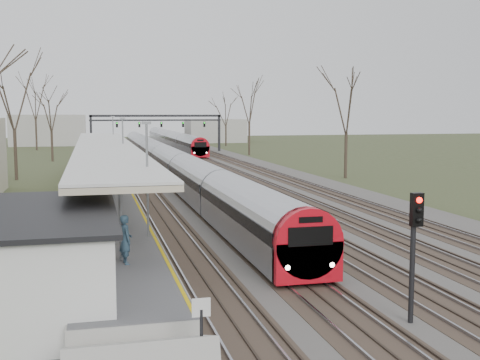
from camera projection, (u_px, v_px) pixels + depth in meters
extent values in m
cube|color=#474442|center=(183.00, 169.00, 67.86)|extent=(24.00, 160.00, 0.10)
cube|color=#4C3828|center=(129.00, 170.00, 66.42)|extent=(2.60, 160.00, 0.06)
cube|color=gray|center=(123.00, 170.00, 66.24)|extent=(0.07, 160.00, 0.12)
cube|color=gray|center=(136.00, 169.00, 66.58)|extent=(0.07, 160.00, 0.12)
cube|color=#4C3828|center=(161.00, 169.00, 67.26)|extent=(2.60, 160.00, 0.06)
cube|color=gray|center=(155.00, 169.00, 67.08)|extent=(0.07, 160.00, 0.12)
cube|color=gray|center=(167.00, 169.00, 67.42)|extent=(0.07, 160.00, 0.12)
cube|color=#4C3828|center=(192.00, 169.00, 68.09)|extent=(2.60, 160.00, 0.06)
cube|color=gray|center=(186.00, 168.00, 67.91)|extent=(0.07, 160.00, 0.12)
cube|color=gray|center=(198.00, 168.00, 68.26)|extent=(0.07, 160.00, 0.12)
cube|color=#4C3828|center=(222.00, 168.00, 68.93)|extent=(2.60, 160.00, 0.06)
cube|color=gray|center=(216.00, 168.00, 68.75)|extent=(0.07, 160.00, 0.12)
cube|color=gray|center=(228.00, 167.00, 69.09)|extent=(0.07, 160.00, 0.12)
cube|color=#4C3828|center=(252.00, 167.00, 69.77)|extent=(2.60, 160.00, 0.06)
cube|color=gray|center=(246.00, 167.00, 69.59)|extent=(0.07, 160.00, 0.12)
cube|color=gray|center=(258.00, 167.00, 69.93)|extent=(0.07, 160.00, 0.12)
cube|color=#9E9B93|center=(105.00, 186.00, 48.77)|extent=(3.50, 69.00, 1.00)
cylinder|color=slate|center=(121.00, 221.00, 22.02)|extent=(0.14, 0.14, 3.00)
cylinder|color=slate|center=(113.00, 193.00, 29.73)|extent=(0.14, 0.14, 3.00)
cylinder|color=slate|center=(108.00, 176.00, 37.45)|extent=(0.14, 0.14, 3.00)
cylinder|color=slate|center=(105.00, 165.00, 45.17)|extent=(0.14, 0.14, 3.00)
cylinder|color=slate|center=(103.00, 157.00, 52.88)|extent=(0.14, 0.14, 3.00)
cylinder|color=slate|center=(101.00, 152.00, 60.60)|extent=(0.14, 0.14, 3.00)
cube|color=silver|center=(105.00, 145.00, 44.03)|extent=(4.10, 50.00, 0.12)
cube|color=#C5B798|center=(105.00, 148.00, 44.05)|extent=(4.10, 50.00, 0.25)
cube|color=silver|center=(16.00, 264.00, 19.36)|extent=(6.00, 9.00, 3.20)
cube|color=black|center=(91.00, 134.00, 94.07)|extent=(0.35, 0.35, 6.00)
cube|color=black|center=(219.00, 133.00, 98.97)|extent=(0.35, 0.35, 6.00)
cube|color=black|center=(156.00, 116.00, 96.20)|extent=(21.00, 0.35, 0.35)
cube|color=black|center=(156.00, 120.00, 96.28)|extent=(21.00, 0.25, 0.25)
cube|color=black|center=(117.00, 125.00, 94.67)|extent=(0.32, 0.22, 0.85)
sphere|color=#0CFF19|center=(117.00, 123.00, 94.50)|extent=(0.16, 0.16, 0.16)
cube|color=black|center=(139.00, 125.00, 95.50)|extent=(0.32, 0.22, 0.85)
sphere|color=#0CFF19|center=(139.00, 123.00, 95.34)|extent=(0.16, 0.16, 0.16)
cube|color=black|center=(161.00, 125.00, 96.34)|extent=(0.32, 0.22, 0.85)
sphere|color=#0CFF19|center=(161.00, 123.00, 96.18)|extent=(0.16, 0.16, 0.16)
cube|color=black|center=(183.00, 124.00, 97.18)|extent=(0.32, 0.22, 0.85)
sphere|color=#0CFF19|center=(183.00, 123.00, 97.01)|extent=(0.16, 0.16, 0.16)
cube|color=black|center=(204.00, 124.00, 98.01)|extent=(0.32, 0.22, 0.85)
sphere|color=#0CFF19|center=(204.00, 123.00, 97.85)|extent=(0.16, 0.16, 0.16)
cylinder|color=#2D231C|center=(16.00, 155.00, 56.77)|extent=(0.30, 0.30, 4.95)
cylinder|color=#2D231C|center=(346.00, 156.00, 58.42)|extent=(0.30, 0.30, 4.50)
cube|color=#9A9DA4|center=(163.00, 162.00, 65.11)|extent=(2.55, 90.00, 1.60)
cylinder|color=#9A9DA4|center=(163.00, 156.00, 65.04)|extent=(2.60, 89.70, 2.60)
cube|color=black|center=(163.00, 155.00, 65.03)|extent=(2.62, 89.40, 0.55)
cube|color=#B90A17|center=(308.00, 262.00, 21.81)|extent=(2.55, 0.50, 1.50)
cylinder|color=#B90A17|center=(308.00, 243.00, 21.78)|extent=(2.60, 0.60, 2.60)
cube|color=black|center=(310.00, 236.00, 21.49)|extent=(1.70, 0.12, 0.70)
sphere|color=white|center=(287.00, 267.00, 21.43)|extent=(0.22, 0.22, 0.22)
sphere|color=white|center=(332.00, 265.00, 21.84)|extent=(0.22, 0.22, 0.22)
cube|color=black|center=(163.00, 170.00, 65.22)|extent=(1.80, 89.00, 0.35)
cube|color=#9A9DA4|center=(172.00, 141.00, 111.38)|extent=(2.55, 60.00, 1.60)
cylinder|color=#9A9DA4|center=(172.00, 138.00, 111.30)|extent=(2.60, 59.70, 2.60)
cube|color=black|center=(172.00, 137.00, 111.29)|extent=(2.62, 59.40, 0.55)
cube|color=#B90A17|center=(200.00, 152.00, 82.55)|extent=(2.55, 0.50, 1.50)
cylinder|color=#B90A17|center=(200.00, 147.00, 82.51)|extent=(2.60, 0.60, 2.60)
cube|color=black|center=(200.00, 145.00, 82.22)|extent=(1.70, 0.12, 0.70)
sphere|color=white|center=(194.00, 153.00, 82.16)|extent=(0.22, 0.22, 0.22)
sphere|color=white|center=(207.00, 153.00, 82.57)|extent=(0.22, 0.22, 0.22)
cube|color=black|center=(172.00, 146.00, 111.48)|extent=(1.80, 59.00, 0.35)
imported|color=#2B4254|center=(126.00, 240.00, 21.55)|extent=(0.54, 0.73, 1.81)
cylinder|color=black|center=(412.00, 261.00, 18.04)|extent=(0.16, 0.16, 4.00)
cube|color=black|center=(417.00, 210.00, 17.72)|extent=(0.35, 0.22, 1.00)
sphere|color=#FF0C05|center=(419.00, 200.00, 17.56)|extent=(0.18, 0.18, 0.18)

